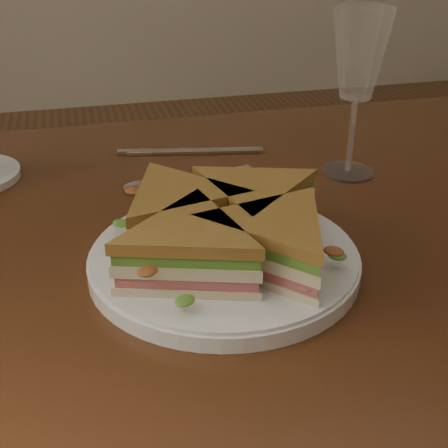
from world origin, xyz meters
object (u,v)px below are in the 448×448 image
spoon (158,184)px  knife (186,152)px  plate (224,261)px  wine_glass (359,58)px  table (223,296)px  sandwich_wedges (224,228)px

spoon → knife: 0.13m
plate → spoon: bearing=99.2°
knife → wine_glass: 0.28m
table → knife: size_ratio=5.62×
sandwich_wedges → wine_glass: (0.22, 0.19, 0.11)m
sandwich_wedges → wine_glass: 0.32m
spoon → wine_glass: bearing=-16.9°
plate → knife: (0.02, 0.32, -0.01)m
spoon → wine_glass: wine_glass is taller
plate → sandwich_wedges: (0.00, -0.00, 0.04)m
plate → wine_glass: bearing=40.9°
spoon → knife: spoon is taller
spoon → wine_glass: 0.30m
sandwich_wedges → knife: bearing=85.8°
spoon → table: bearing=-78.1°
knife → spoon: bearing=-106.8°
knife → plate: bearing=-83.2°
table → plate: bearing=-103.4°
table → wine_glass: (0.20, 0.10, 0.25)m
sandwich_wedges → knife: sandwich_wedges is taller
table → spoon: (-0.06, 0.12, 0.10)m
plate → wine_glass: 0.33m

